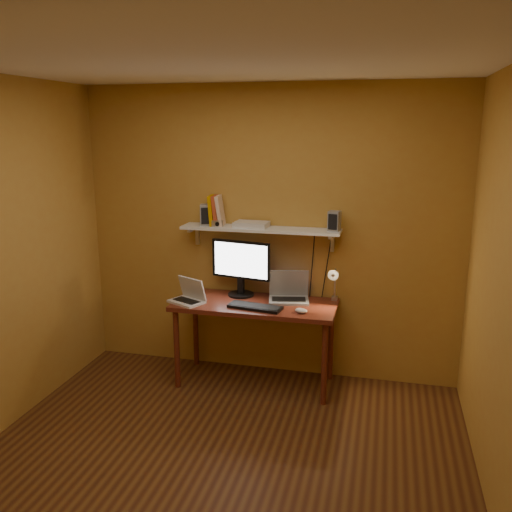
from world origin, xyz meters
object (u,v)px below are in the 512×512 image
(desk, at_px, (255,312))
(keyboard, at_px, (255,307))
(mouse, at_px, (301,311))
(speaker_right, at_px, (334,221))
(monitor, at_px, (241,265))
(desk_lamp, at_px, (334,281))
(wall_shelf, at_px, (260,229))
(laptop, at_px, (289,292))
(speaker_left, at_px, (206,215))
(netbook, at_px, (189,296))
(router, at_px, (251,224))
(shelf_camera, at_px, (217,224))

(desk, bearing_deg, keyboard, -75.97)
(mouse, bearing_deg, speaker_right, 78.12)
(monitor, xyz_separation_m, desk_lamp, (0.83, -0.05, -0.07))
(wall_shelf, xyz_separation_m, laptop, (0.27, -0.05, -0.54))
(laptop, relative_size, desk_lamp, 1.02)
(speaker_left, bearing_deg, monitor, -16.43)
(laptop, bearing_deg, speaker_left, 166.11)
(desk_lamp, relative_size, speaker_right, 2.22)
(netbook, bearing_deg, mouse, 23.14)
(wall_shelf, bearing_deg, router, -179.50)
(monitor, relative_size, desk_lamp, 1.47)
(desk_lamp, distance_m, router, 0.86)
(monitor, relative_size, laptop, 1.43)
(laptop, height_order, speaker_left, speaker_left)
(desk, bearing_deg, wall_shelf, 90.00)
(monitor, height_order, desk_lamp, monitor)
(desk, distance_m, speaker_left, 0.96)
(netbook, distance_m, keyboard, 0.60)
(mouse, bearing_deg, monitor, 168.83)
(desk, xyz_separation_m, router, (-0.08, 0.19, 0.73))
(desk_lamp, xyz_separation_m, router, (-0.74, 0.07, 0.44))
(speaker_left, height_order, router, speaker_left)
(desk, height_order, shelf_camera, shelf_camera)
(monitor, relative_size, keyboard, 1.21)
(shelf_camera, bearing_deg, wall_shelf, 10.35)
(desk_lamp, bearing_deg, keyboard, -156.43)
(desk, distance_m, router, 0.76)
(laptop, relative_size, netbook, 1.10)
(desk, xyz_separation_m, laptop, (0.27, 0.15, 0.15))
(netbook, bearing_deg, desk, 37.88)
(keyboard, bearing_deg, wall_shelf, 105.48)
(laptop, distance_m, router, 0.68)
(mouse, height_order, desk_lamp, desk_lamp)
(laptop, bearing_deg, netbook, -173.63)
(monitor, relative_size, speaker_left, 2.92)
(desk_lamp, bearing_deg, shelf_camera, 179.98)
(laptop, xyz_separation_m, router, (-0.35, 0.05, 0.58))
(netbook, bearing_deg, speaker_right, 40.54)
(speaker_left, relative_size, router, 0.65)
(laptop, relative_size, speaker_left, 2.04)
(mouse, bearing_deg, desk, 176.99)
(mouse, xyz_separation_m, desk_lamp, (0.23, 0.29, 0.19))
(monitor, xyz_separation_m, router, (0.09, 0.02, 0.37))
(shelf_camera, bearing_deg, desk, -18.83)
(laptop, relative_size, shelf_camera, 3.72)
(desk, height_order, desk_lamp, desk_lamp)
(wall_shelf, bearing_deg, shelf_camera, -169.65)
(monitor, xyz_separation_m, laptop, (0.44, -0.03, -0.21))
(shelf_camera, bearing_deg, router, 12.93)
(wall_shelf, height_order, netbook, wall_shelf)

